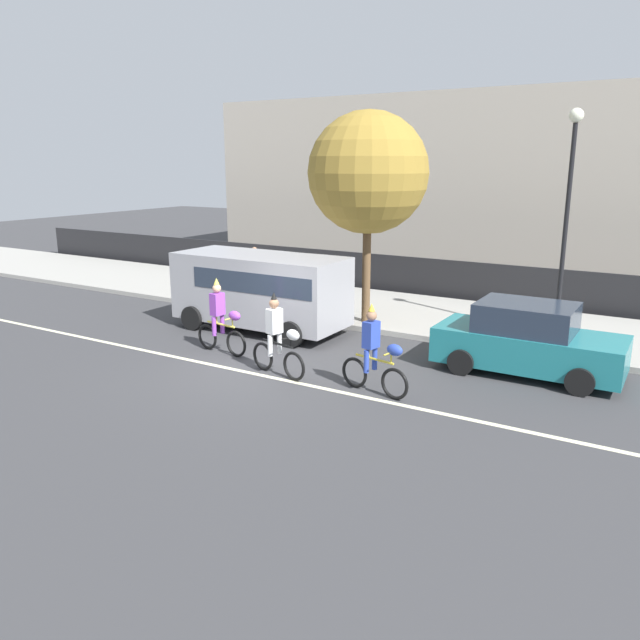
{
  "coord_description": "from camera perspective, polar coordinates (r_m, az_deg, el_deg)",
  "views": [
    {
      "loc": [
        8.43,
        -11.31,
        4.72
      ],
      "look_at": [
        0.89,
        1.2,
        1.0
      ],
      "focal_mm": 35.0,
      "sensor_mm": 36.0,
      "label": 1
    }
  ],
  "objects": [
    {
      "name": "building_backdrop",
      "position": [
        30.11,
        18.31,
        11.78
      ],
      "size": [
        28.0,
        8.0,
        7.53
      ],
      "primitive_type": "cube",
      "color": "#B2A899",
      "rests_on": "ground"
    },
    {
      "name": "ground_plane",
      "position": [
        14.87,
        -5.35,
        -4.28
      ],
      "size": [
        80.0,
        80.0,
        0.0
      ],
      "primitive_type": "plane",
      "color": "#38383A"
    },
    {
      "name": "pedestrian_onlooker",
      "position": [
        22.56,
        -5.98,
        4.75
      ],
      "size": [
        0.32,
        0.2,
        1.62
      ],
      "color": "#33333D",
      "rests_on": "sidewalk_curb"
    },
    {
      "name": "parade_cyclist_purple",
      "position": [
        15.82,
        -9.03,
        -0.08
      ],
      "size": [
        1.72,
        0.51,
        1.92
      ],
      "color": "black",
      "rests_on": "ground"
    },
    {
      "name": "street_lamp_post",
      "position": [
        17.42,
        21.82,
        10.88
      ],
      "size": [
        0.36,
        0.36,
        5.86
      ],
      "color": "black",
      "rests_on": "sidewalk_curb"
    },
    {
      "name": "parade_cyclist_zebra",
      "position": [
        14.01,
        -3.86,
        -1.82
      ],
      "size": [
        1.69,
        0.57,
        1.92
      ],
      "color": "black",
      "rests_on": "ground"
    },
    {
      "name": "parked_van_grey",
      "position": [
        17.75,
        -5.29,
        3.05
      ],
      "size": [
        5.0,
        2.22,
        2.18
      ],
      "color": "#99999E",
      "rests_on": "ground"
    },
    {
      "name": "parked_car_teal",
      "position": [
        14.9,
        18.46,
        -1.8
      ],
      "size": [
        4.1,
        1.92,
        1.64
      ],
      "color": "#1E727A",
      "rests_on": "ground"
    },
    {
      "name": "parade_cyclist_cobalt",
      "position": [
        12.94,
        5.06,
        -3.21
      ],
      "size": [
        1.7,
        0.54,
        1.92
      ],
      "color": "black",
      "rests_on": "ground"
    },
    {
      "name": "sidewalk_curb",
      "position": [
        20.24,
        5.59,
        0.96
      ],
      "size": [
        60.0,
        5.0,
        0.15
      ],
      "primitive_type": "cube",
      "color": "#9E9B93",
      "rests_on": "ground"
    },
    {
      "name": "fence_line",
      "position": [
        22.72,
        8.8,
        3.93
      ],
      "size": [
        40.0,
        0.08,
        1.4
      ],
      "primitive_type": "cube",
      "color": "black",
      "rests_on": "ground"
    },
    {
      "name": "street_tree_near_lamp",
      "position": [
        17.86,
        4.43,
        13.24
      ],
      "size": [
        3.39,
        3.39,
        5.96
      ],
      "color": "brown",
      "rests_on": "sidewalk_curb"
    },
    {
      "name": "road_centre_line",
      "position": [
        14.5,
        -6.52,
        -4.79
      ],
      "size": [
        36.0,
        0.14,
        0.01
      ],
      "primitive_type": "cube",
      "color": "beige",
      "rests_on": "ground"
    }
  ]
}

